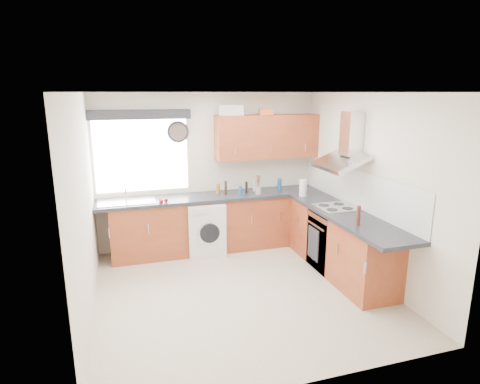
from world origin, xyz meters
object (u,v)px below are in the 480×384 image
object	(u,v)px
extractor_hood	(346,147)
upper_cabinets	(267,136)
washing_machine	(206,227)
oven	(334,240)

from	to	relation	value
extractor_hood	upper_cabinets	world-z (taller)	upper_cabinets
upper_cabinets	washing_machine	distance (m)	1.78
oven	upper_cabinets	distance (m)	1.99
upper_cabinets	extractor_hood	bearing A→B (deg)	-63.87
extractor_hood	upper_cabinets	bearing A→B (deg)	116.13
extractor_hood	washing_machine	world-z (taller)	extractor_hood
washing_machine	oven	bearing A→B (deg)	-27.96
oven	washing_machine	bearing A→B (deg)	146.31
upper_cabinets	oven	bearing A→B (deg)	-67.46
upper_cabinets	washing_machine	world-z (taller)	upper_cabinets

